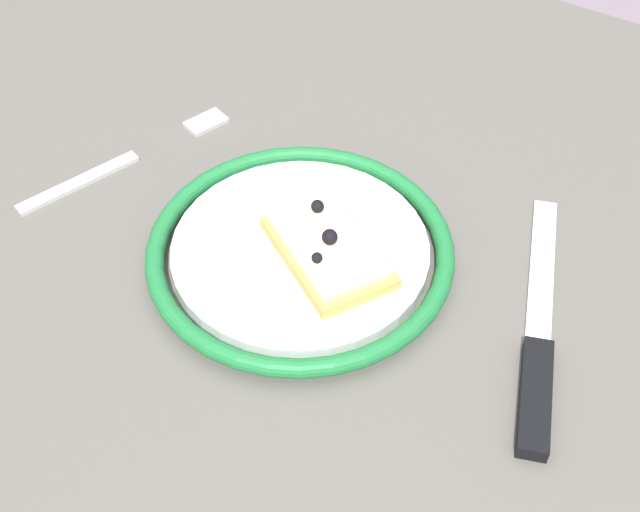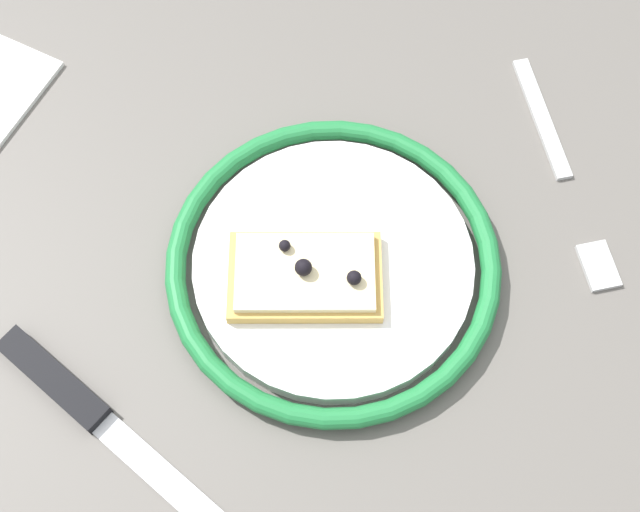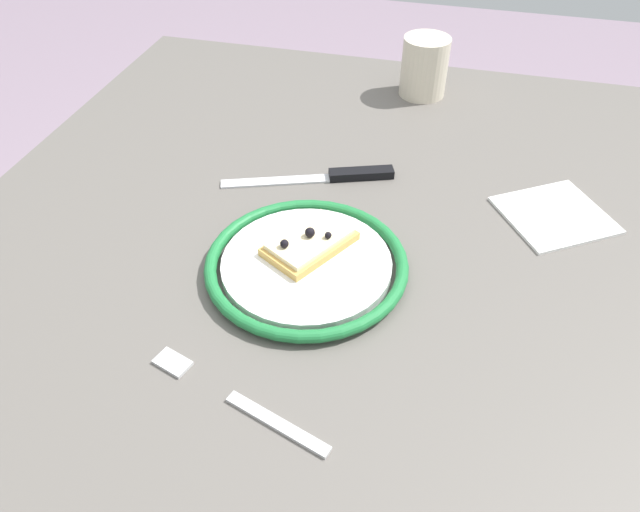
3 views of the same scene
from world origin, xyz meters
The scene contains 7 objects.
dining_table centered at (0.00, 0.00, 0.65)m, with size 1.10×0.95×0.73m.
plate centered at (-0.05, 0.01, 0.74)m, with size 0.24×0.24×0.02m.
pizza_slice_near centered at (-0.02, 0.01, 0.75)m, with size 0.12×0.11×0.03m.
knife centered at (0.15, 0.02, 0.73)m, with size 0.10×0.23×0.01m.
fork centered at (-0.23, 0.03, 0.73)m, with size 0.08×0.20×0.00m.
cup centered at (0.43, -0.06, 0.78)m, with size 0.08×0.08×0.10m, color beige.
napkin centered at (0.13, -0.27, 0.73)m, with size 0.12×0.13×0.00m, color white.
Camera 3 is at (-0.53, -0.13, 1.21)m, focal length 33.57 mm.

